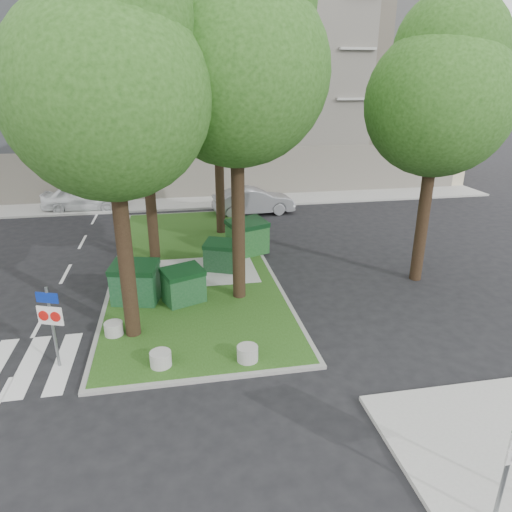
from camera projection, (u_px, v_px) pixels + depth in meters
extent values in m
plane|color=black|center=(188.00, 381.00, 11.64)|extent=(120.00, 120.00, 0.00)
cube|color=#224714|center=(191.00, 264.00, 19.06)|extent=(6.00, 16.00, 0.12)
cube|color=gray|center=(191.00, 264.00, 19.06)|extent=(6.30, 16.30, 0.10)
cube|color=#999993|center=(510.00, 445.00, 9.51)|extent=(5.00, 4.00, 0.12)
cube|color=#999993|center=(175.00, 204.00, 28.63)|extent=(42.00, 3.00, 0.12)
cube|color=silver|center=(47.00, 363.00, 12.37)|extent=(5.00, 3.00, 0.01)
cube|color=beige|center=(166.00, 71.00, 32.72)|extent=(41.00, 12.00, 16.00)
cylinder|color=black|center=(124.00, 240.00, 12.59)|extent=(0.44, 0.44, 6.16)
sphere|color=#1F4512|center=(108.00, 97.00, 11.27)|extent=(5.20, 5.20, 5.20)
sphere|color=#1F4512|center=(114.00, 18.00, 10.88)|extent=(3.90, 3.90, 3.90)
cylinder|color=black|center=(238.00, 206.00, 14.93)|extent=(0.44, 0.44, 6.72)
sphere|color=#1F4512|center=(236.00, 72.00, 13.49)|extent=(5.60, 5.60, 5.60)
sphere|color=#1F4512|center=(245.00, 0.00, 13.04)|extent=(4.20, 4.20, 4.20)
cylinder|color=black|center=(150.00, 192.00, 18.70)|extent=(0.44, 0.44, 5.88)
sphere|color=#1F4512|center=(142.00, 101.00, 17.44)|extent=(4.80, 4.80, 4.80)
sphere|color=#1F4512|center=(147.00, 53.00, 17.08)|extent=(3.60, 3.60, 3.60)
cylinder|color=black|center=(219.00, 164.00, 21.81)|extent=(0.44, 0.44, 7.00)
sphere|color=#1F4512|center=(217.00, 69.00, 20.31)|extent=(5.80, 5.80, 5.80)
sphere|color=#1F4512|center=(221.00, 19.00, 19.83)|extent=(4.35, 4.35, 4.35)
cylinder|color=black|center=(425.00, 205.00, 16.74)|extent=(0.44, 0.44, 5.88)
sphere|color=#1F4512|center=(438.00, 103.00, 15.47)|extent=(5.00, 5.00, 5.00)
sphere|color=#1F4512|center=(451.00, 49.00, 15.11)|extent=(3.75, 3.75, 3.75)
cube|color=#103E1D|center=(136.00, 285.00, 15.47)|extent=(1.69, 1.34, 1.17)
cube|color=black|center=(134.00, 267.00, 15.23)|extent=(1.76, 1.42, 0.34)
cube|color=#113B19|center=(184.00, 288.00, 15.48)|extent=(1.53, 1.30, 1.02)
cube|color=black|center=(183.00, 272.00, 15.27)|extent=(1.60, 1.38, 0.29)
cube|color=black|center=(222.00, 258.00, 18.17)|extent=(1.51, 1.30, 1.00)
cube|color=black|center=(221.00, 244.00, 17.96)|extent=(1.58, 1.37, 0.29)
cube|color=#164A19|center=(247.00, 240.00, 19.90)|extent=(1.90, 1.62, 1.26)
cube|color=black|center=(247.00, 223.00, 19.64)|extent=(1.98, 1.71, 0.36)
cylinder|color=#A0A09B|center=(114.00, 329.00, 13.52)|extent=(0.54, 0.54, 0.39)
cylinder|color=#9A9A95|center=(247.00, 353.00, 12.26)|extent=(0.58, 0.58, 0.41)
cylinder|color=#A2A19D|center=(161.00, 359.00, 12.02)|extent=(0.57, 0.57, 0.40)
cylinder|color=#CBE01A|center=(244.00, 247.00, 19.75)|extent=(0.44, 0.44, 0.77)
cylinder|color=slate|center=(53.00, 328.00, 11.87)|extent=(0.10, 0.10, 2.33)
cube|color=navy|center=(48.00, 297.00, 11.56)|extent=(0.58, 0.25, 0.28)
cube|color=white|center=(51.00, 315.00, 11.74)|extent=(0.67, 0.28, 0.51)
cylinder|color=red|center=(44.00, 316.00, 11.71)|extent=(0.27, 0.12, 0.28)
cylinder|color=red|center=(58.00, 315.00, 11.76)|extent=(0.27, 0.12, 0.28)
cylinder|color=slate|center=(508.00, 463.00, 7.37)|extent=(0.08, 0.08, 2.50)
imported|color=white|center=(83.00, 197.00, 27.15)|extent=(4.71, 2.11, 1.57)
imported|color=gray|center=(253.00, 201.00, 26.39)|extent=(4.77, 1.96, 1.54)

